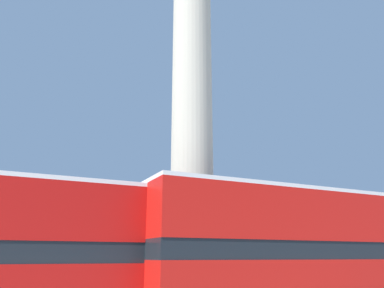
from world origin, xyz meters
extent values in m
cube|color=#ADA593|center=(0.00, 0.00, 1.87)|extent=(4.27, 4.27, 1.25)
cylinder|color=#ADA593|center=(0.00, 0.00, 10.32)|extent=(1.90, 1.90, 15.64)
cube|color=#B7140F|center=(2.21, -4.43, 1.36)|extent=(11.11, 3.28, 1.72)
cube|color=black|center=(2.21, -4.43, 2.50)|extent=(11.11, 3.23, 0.55)
cube|color=#B7140F|center=(2.21, -4.43, 3.56)|extent=(11.11, 3.28, 1.59)
cube|color=silver|center=(2.21, -4.43, 4.42)|extent=(11.11, 3.28, 0.12)
cylinder|color=black|center=(3.79, -1.73, 2.25)|extent=(0.14, 0.14, 4.50)
sphere|color=white|center=(3.79, -1.73, 4.69)|extent=(0.37, 0.37, 0.37)
camera|label=1|loc=(-5.90, -15.25, 2.30)|focal=35.00mm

